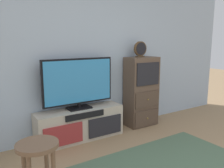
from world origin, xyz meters
The scene contains 6 objects.
back_wall centered at (0.00, 2.46, 1.35)m, with size 6.40×0.12×2.70m, color #A8BCD1.
media_console centered at (-0.30, 2.19, 0.25)m, with size 1.39×0.38×0.50m.
television centered at (-0.30, 2.22, 0.91)m, with size 1.13×0.22×0.78m.
side_cabinet centered at (0.93, 2.20, 0.63)m, with size 0.58×0.38×1.25m.
desk_clock centered at (0.87, 2.19, 1.39)m, with size 0.25×0.08×0.28m.
bar_stool_near centered at (-1.33, 0.77, 0.55)m, with size 0.34×0.34×0.74m.
Camera 1 is at (-1.77, -1.02, 1.55)m, focal length 37.55 mm.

